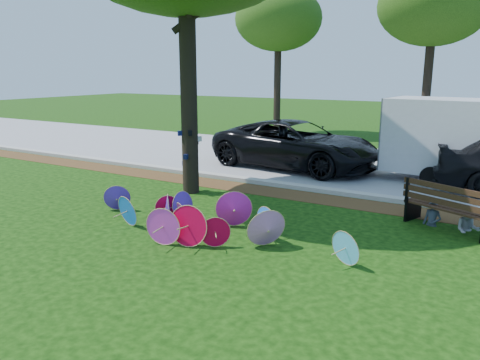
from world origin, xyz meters
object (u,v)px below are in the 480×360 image
object	(u,v)px
black_van	(296,145)
person_left	(434,202)
cargo_trailer	(443,136)
park_bench	(451,206)
parasol_pile	(203,218)
person_right	(470,208)

from	to	relation	value
black_van	person_left	xyz separation A→B (m)	(5.04, -4.18, -0.27)
cargo_trailer	park_bench	world-z (taller)	cargo_trailer
parasol_pile	person_right	world-z (taller)	person_right
park_bench	cargo_trailer	bearing A→B (deg)	123.51
person_left	person_right	distance (m)	0.70
parasol_pile	person_right	xyz separation A→B (m)	(4.66, 2.95, 0.15)
cargo_trailer	parasol_pile	bearing A→B (deg)	-109.01
person_left	person_right	world-z (taller)	person_left
park_bench	person_right	distance (m)	0.35
park_bench	person_left	world-z (taller)	person_left
parasol_pile	person_left	xyz separation A→B (m)	(3.96, 2.95, 0.18)
park_bench	person_right	size ratio (longest dim) A/B	1.90
cargo_trailer	park_bench	distance (m)	4.78
parasol_pile	cargo_trailer	xyz separation A→B (m)	(3.47, 7.52, 1.03)
person_right	park_bench	bearing A→B (deg)	179.57
cargo_trailer	person_left	distance (m)	4.68
black_van	person_left	bearing A→B (deg)	-122.42
cargo_trailer	person_right	bearing A→B (deg)	-69.69
black_van	person_right	distance (m)	7.11
cargo_trailer	person_right	size ratio (longest dim) A/B	3.09
cargo_trailer	person_right	world-z (taller)	cargo_trailer
person_right	person_left	bearing A→B (deg)	171.44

